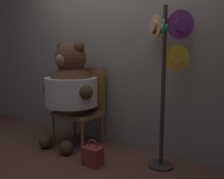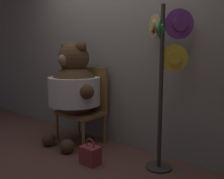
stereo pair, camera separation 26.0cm
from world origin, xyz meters
The scene contains 6 objects.
ground_plane centered at (0.00, 0.00, 0.00)m, with size 14.00×14.00×0.00m, color brown.
wall_back centered at (0.00, 0.59, 1.40)m, with size 8.00×0.10×2.80m.
chair centered at (-0.32, 0.33, 0.53)m, with size 0.57×0.46×1.02m.
teddy_bear centered at (-0.35, 0.16, 0.76)m, with size 0.82×0.73×1.36m.
hat_display_rack centered at (0.89, 0.28, 1.09)m, with size 0.49×0.45×1.68m.
handbag_on_ground centered at (0.26, -0.17, 0.10)m, with size 0.21×0.15×0.29m.
Camera 1 is at (1.91, -2.16, 1.22)m, focal length 40.00 mm.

